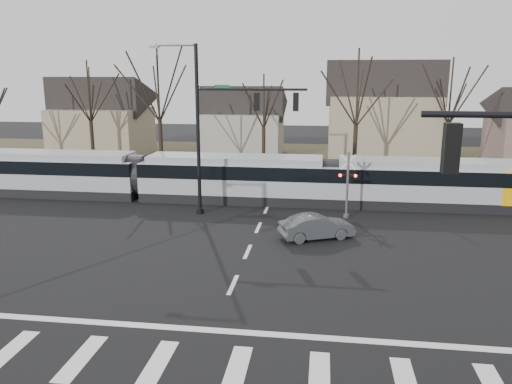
# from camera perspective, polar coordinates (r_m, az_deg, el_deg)

# --- Properties ---
(ground) EXTENTS (140.00, 140.00, 0.00)m
(ground) POSITION_cam_1_polar(r_m,az_deg,el_deg) (19.06, -3.75, -12.93)
(ground) COLOR black
(grass_verge) EXTENTS (140.00, 28.00, 0.01)m
(grass_verge) POSITION_cam_1_polar(r_m,az_deg,el_deg) (49.60, 3.60, 3.41)
(grass_verge) COLOR #38331E
(grass_verge) RESTS_ON ground
(crosswalk) EXTENTS (27.00, 2.60, 0.01)m
(crosswalk) POSITION_cam_1_polar(r_m,az_deg,el_deg) (15.66, -6.82, -19.25)
(crosswalk) COLOR silver
(crosswalk) RESTS_ON ground
(stop_line) EXTENTS (28.00, 0.35, 0.01)m
(stop_line) POSITION_cam_1_polar(r_m,az_deg,el_deg) (17.50, -4.96, -15.47)
(stop_line) COLOR silver
(stop_line) RESTS_ON ground
(lane_dashes) EXTENTS (0.18, 30.00, 0.01)m
(lane_dashes) POSITION_cam_1_polar(r_m,az_deg,el_deg) (34.00, 1.59, -1.11)
(lane_dashes) COLOR silver
(lane_dashes) RESTS_ON ground
(rail_pair) EXTENTS (90.00, 1.52, 0.06)m
(rail_pair) POSITION_cam_1_polar(r_m,az_deg,el_deg) (33.80, 1.56, -1.15)
(rail_pair) COLOR #59595E
(rail_pair) RESTS_ON ground
(tram) EXTENTS (40.96, 3.04, 3.11)m
(tram) POSITION_cam_1_polar(r_m,az_deg,el_deg) (33.99, -2.72, 1.79)
(tram) COLOR gray
(tram) RESTS_ON ground
(sedan) EXTENTS (4.26, 4.93, 1.29)m
(sedan) POSITION_cam_1_polar(r_m,az_deg,el_deg) (26.41, 6.96, -3.97)
(sedan) COLOR #414547
(sedan) RESTS_ON ground
(signal_pole_far) EXTENTS (9.28, 0.44, 10.20)m
(signal_pole_far) POSITION_cam_1_polar(r_m,az_deg,el_deg) (29.98, -3.69, 8.00)
(signal_pole_far) COLOR black
(signal_pole_far) RESTS_ON ground
(rail_crossing_signal) EXTENTS (1.08, 0.36, 4.00)m
(rail_crossing_signal) POSITION_cam_1_polar(r_m,az_deg,el_deg) (30.30, 10.40, 0.56)
(rail_crossing_signal) COLOR #59595B
(rail_crossing_signal) RESTS_ON ground
(tree_row) EXTENTS (59.20, 7.20, 10.00)m
(tree_row) POSITION_cam_1_polar(r_m,az_deg,el_deg) (42.92, 5.79, 8.57)
(tree_row) COLOR black
(tree_row) RESTS_ON ground
(house_a) EXTENTS (9.72, 8.64, 8.60)m
(house_a) POSITION_cam_1_polar(r_m,az_deg,el_deg) (56.08, -17.24, 8.57)
(house_a) COLOR gray
(house_a) RESTS_ON ground
(house_b) EXTENTS (8.64, 7.56, 7.65)m
(house_b) POSITION_cam_1_polar(r_m,az_deg,el_deg) (53.63, -1.41, 8.43)
(house_b) COLOR gray
(house_b) RESTS_ON ground
(house_c) EXTENTS (10.80, 8.64, 10.10)m
(house_c) POSITION_cam_1_polar(r_m,az_deg,el_deg) (50.16, 14.21, 9.16)
(house_c) COLOR gray
(house_c) RESTS_ON ground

